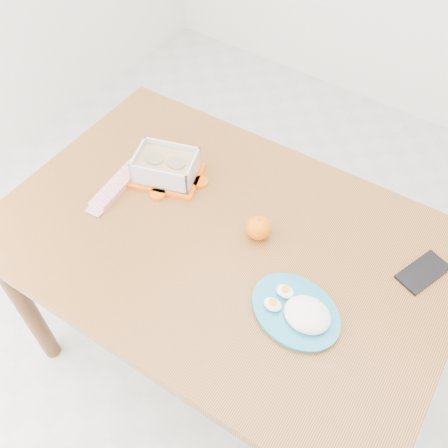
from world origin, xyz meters
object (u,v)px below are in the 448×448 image
Objects in this scene: food_container at (166,167)px; dining_table at (224,257)px; orange_fruit at (259,228)px; rice_plate at (299,311)px; smartphone at (423,272)px.

dining_table is at bearing -37.51° from food_container.
orange_fruit is at bearing 37.15° from dining_table.
food_container is at bearing 174.78° from rice_plate.
smartphone reaches higher than dining_table.
smartphone is at bearing 18.91° from orange_fruit.
orange_fruit is 0.45m from smartphone.
food_container is 1.69× the size of smartphone.
orange_fruit is (0.35, -0.03, -0.01)m from food_container.
food_container is 0.86× the size of rice_plate.
dining_table is 0.32m from food_container.
orange_fruit reaches higher than rice_plate.
food_container is (-0.28, 0.09, 0.14)m from dining_table.
dining_table is at bearing 175.09° from rice_plate.
rice_plate reaches higher than smartphone.
orange_fruit is at bearing -24.35° from food_container.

